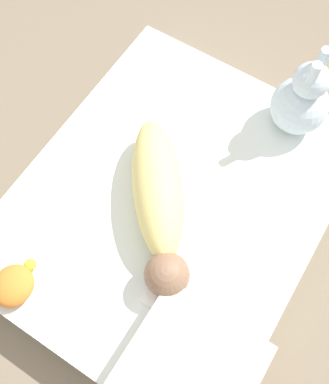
{
  "coord_description": "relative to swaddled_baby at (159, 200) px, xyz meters",
  "views": [
    {
      "loc": [
        -0.5,
        -0.29,
        1.51
      ],
      "look_at": [
        -0.01,
        0.02,
        0.2
      ],
      "focal_mm": 42.0,
      "sensor_mm": 36.0,
      "label": 1
    }
  ],
  "objects": [
    {
      "name": "turtle_plush",
      "position": [
        -0.45,
        0.23,
        -0.05
      ],
      "size": [
        0.16,
        0.12,
        0.07
      ],
      "color": "orange",
      "rests_on": "bed_mattress"
    },
    {
      "name": "bunny_plush",
      "position": [
        0.54,
        -0.22,
        0.04
      ],
      "size": [
        0.2,
        0.2,
        0.34
      ],
      "color": "silver",
      "rests_on": "bed_mattress"
    },
    {
      "name": "swaddled_baby",
      "position": [
        0.0,
        0.0,
        0.0
      ],
      "size": [
        0.53,
        0.45,
        0.16
      ],
      "rotation": [
        0.0,
        0.0,
        3.81
      ],
      "color": "#EFDB7F",
      "rests_on": "bed_mattress"
    },
    {
      "name": "pillow",
      "position": [
        -0.36,
        -0.33,
        -0.04
      ],
      "size": [
        0.34,
        0.35,
        0.09
      ],
      "color": "white",
      "rests_on": "bed_mattress"
    },
    {
      "name": "bed_mattress",
      "position": [
        0.05,
        -0.01,
        -0.15
      ],
      "size": [
        1.17,
        0.95,
        0.15
      ],
      "color": "white",
      "rests_on": "ground_plane"
    },
    {
      "name": "burp_cloth",
      "position": [
        -0.17,
        -0.18,
        -0.07
      ],
      "size": [
        0.22,
        0.15,
        0.02
      ],
      "color": "white",
      "rests_on": "bed_mattress"
    },
    {
      "name": "ground_plane",
      "position": [
        0.05,
        -0.01,
        -0.23
      ],
      "size": [
        12.0,
        12.0,
        0.0
      ],
      "primitive_type": "plane",
      "color": "#7A6B56"
    }
  ]
}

